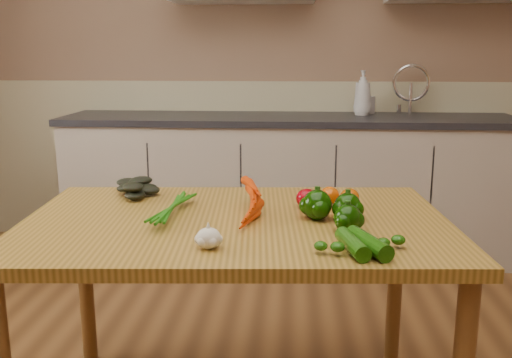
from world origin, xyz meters
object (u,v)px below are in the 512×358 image
object	(u,v)px
table	(236,242)
soap_bottle_c	(363,103)
pepper_c	(347,218)
carrot_bunch	(226,205)
tomato_a	(307,198)
tomato_b	(330,195)
zucchini_a	(368,243)
leafy_greens	(134,184)
zucchini_b	(352,244)
soap_bottle_a	(363,93)
soap_bottle_b	(367,101)
pepper_a	(317,205)
pepper_b	(348,207)
garlic_bulb	(208,238)
tomato_c	(349,197)

from	to	relation	value
table	soap_bottle_c	size ratio (longest dim) A/B	9.50
soap_bottle_c	pepper_c	xyz separation A→B (m)	(-0.27, -2.00, -0.18)
carrot_bunch	tomato_a	world-z (taller)	same
tomato_b	zucchini_a	size ratio (longest dim) A/B	0.37
soap_bottle_c	leafy_greens	world-z (taller)	soap_bottle_c
zucchini_a	zucchini_b	world-z (taller)	zucchini_a
soap_bottle_a	soap_bottle_b	distance (m)	0.10
soap_bottle_a	pepper_a	world-z (taller)	soap_bottle_a
pepper_b	pepper_c	world-z (taller)	pepper_b
soap_bottle_c	carrot_bunch	world-z (taller)	soap_bottle_c
garlic_bulb	pepper_c	distance (m)	0.44
soap_bottle_a	pepper_c	size ratio (longest dim) A/B	3.32
soap_bottle_c	leafy_greens	size ratio (longest dim) A/B	0.77
pepper_c	tomato_c	size ratio (longest dim) A/B	1.22
tomato_a	leafy_greens	bearing A→B (deg)	169.45
pepper_a	pepper_c	bearing A→B (deg)	-55.89
zucchini_b	tomato_b	bearing A→B (deg)	93.66
tomato_a	carrot_bunch	bearing A→B (deg)	-159.48
soap_bottle_a	zucchini_a	bearing A→B (deg)	75.52
leafy_greens	pepper_a	world-z (taller)	leafy_greens
garlic_bulb	pepper_c	bearing A→B (deg)	24.10
tomato_a	tomato_c	world-z (taller)	tomato_a
pepper_b	tomato_a	bearing A→B (deg)	133.42
carrot_bunch	tomato_b	bearing A→B (deg)	20.78
pepper_b	pepper_c	distance (m)	0.13
tomato_b	zucchini_a	distance (m)	0.51
soap_bottle_a	pepper_c	bearing A→B (deg)	73.79
table	pepper_c	xyz separation A→B (m)	(0.36, -0.12, 0.13)
pepper_a	tomato_b	xyz separation A→B (m)	(0.05, 0.20, -0.02)
soap_bottle_a	leafy_greens	size ratio (longest dim) A/B	1.41
soap_bottle_a	pepper_c	world-z (taller)	soap_bottle_a
soap_bottle_a	tomato_b	xyz separation A→B (m)	(-0.30, -1.66, -0.26)
soap_bottle_a	pepper_a	size ratio (longest dim) A/B	2.90
tomato_b	tomato_c	xyz separation A→B (m)	(0.07, -0.02, -0.00)
soap_bottle_b	zucchini_b	bearing A→B (deg)	24.08
leafy_greens	tomato_a	size ratio (longest dim) A/B	2.64
soap_bottle_c	soap_bottle_a	bearing A→B (deg)	123.88
zucchini_b	soap_bottle_a	bearing A→B (deg)	83.01
table	zucchini_a	distance (m)	0.51
tomato_c	zucchini_b	xyz separation A→B (m)	(-0.04, -0.49, -0.01)
soap_bottle_a	pepper_a	xyz separation A→B (m)	(-0.35, -1.86, -0.24)
zucchini_a	carrot_bunch	bearing A→B (deg)	141.75
carrot_bunch	pepper_b	world-z (taller)	pepper_b
table	tomato_a	xyz separation A→B (m)	(0.24, 0.15, 0.12)
soap_bottle_b	tomato_a	bearing A→B (deg)	18.55
carrot_bunch	zucchini_b	world-z (taller)	carrot_bunch
pepper_c	zucchini_a	bearing A→B (deg)	-76.81
table	tomato_c	world-z (taller)	tomato_c
pepper_b	pepper_c	bearing A→B (deg)	-95.33
pepper_a	tomato_a	size ratio (longest dim) A/B	1.28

